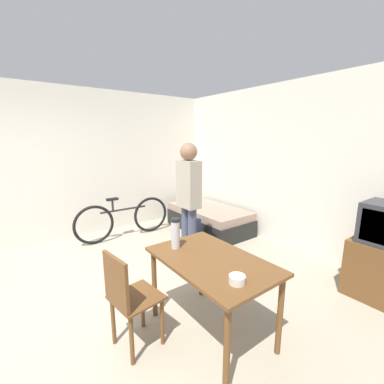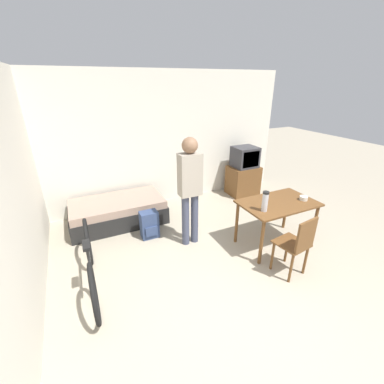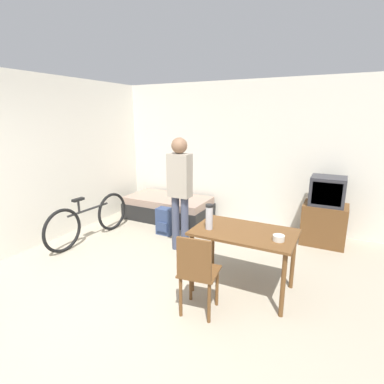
{
  "view_description": "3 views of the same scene",
  "coord_description": "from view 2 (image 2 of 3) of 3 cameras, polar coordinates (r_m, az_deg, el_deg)",
  "views": [
    {
      "loc": [
        2.66,
        -0.08,
        1.83
      ],
      "look_at": [
        -0.16,
        2.01,
        1.08
      ],
      "focal_mm": 24.0,
      "sensor_mm": 36.0,
      "label": 1
    },
    {
      "loc": [
        -1.69,
        -1.31,
        2.49
      ],
      "look_at": [
        -0.12,
        1.97,
        0.9
      ],
      "focal_mm": 24.0,
      "sensor_mm": 36.0,
      "label": 2
    },
    {
      "loc": [
        2.0,
        -1.85,
        2.06
      ],
      "look_at": [
        0.04,
        1.96,
        0.97
      ],
      "focal_mm": 28.0,
      "sensor_mm": 36.0,
      "label": 3
    }
  ],
  "objects": [
    {
      "name": "ground_plane",
      "position": [
        3.28,
        19.24,
        -27.46
      ],
      "size": [
        20.0,
        20.0,
        0.0
      ],
      "primitive_type": "plane",
      "color": "#9E937F"
    },
    {
      "name": "wall_back",
      "position": [
        5.42,
        -6.87,
        11.27
      ],
      "size": [
        5.61,
        0.06,
        2.7
      ],
      "color": "silver",
      "rests_on": "ground_plane"
    },
    {
      "name": "wall_left",
      "position": [
        3.41,
        -34.6,
        -0.29
      ],
      "size": [
        0.06,
        4.67,
        2.7
      ],
      "color": "silver",
      "rests_on": "ground_plane"
    },
    {
      "name": "daybed",
      "position": [
        5.03,
        -16.1,
        -4.18
      ],
      "size": [
        1.71,
        0.91,
        0.46
      ],
      "color": "black",
      "rests_on": "ground_plane"
    },
    {
      "name": "tv",
      "position": [
        6.08,
        11.38,
        4.19
      ],
      "size": [
        0.67,
        0.52,
        1.13
      ],
      "color": "brown",
      "rests_on": "ground_plane"
    },
    {
      "name": "dining_table",
      "position": [
        4.23,
        18.46,
        -3.36
      ],
      "size": [
        1.18,
        0.74,
        0.76
      ],
      "color": "brown",
      "rests_on": "ground_plane"
    },
    {
      "name": "wooden_chair",
      "position": [
        3.72,
        22.36,
        -10.53
      ],
      "size": [
        0.44,
        0.44,
        0.91
      ],
      "color": "brown",
      "rests_on": "ground_plane"
    },
    {
      "name": "bicycle",
      "position": [
        3.62,
        -21.62,
        -14.52
      ],
      "size": [
        0.1,
        1.77,
        0.78
      ],
      "color": "black",
      "rests_on": "ground_plane"
    },
    {
      "name": "person_standing",
      "position": [
        3.89,
        -0.46,
        1.64
      ],
      "size": [
        0.34,
        0.24,
        1.76
      ],
      "color": "#3D4256",
      "rests_on": "ground_plane"
    },
    {
      "name": "thermos_flask",
      "position": [
        3.78,
        15.94,
        -1.84
      ],
      "size": [
        0.09,
        0.09,
        0.3
      ],
      "color": "#B7B7BC",
      "rests_on": "dining_table"
    },
    {
      "name": "mate_bowl",
      "position": [
        4.39,
        23.54,
        -1.25
      ],
      "size": [
        0.12,
        0.12,
        0.06
      ],
      "color": "beige",
      "rests_on": "dining_table"
    },
    {
      "name": "backpack",
      "position": [
        4.45,
        -9.44,
        -7.17
      ],
      "size": [
        0.29,
        0.23,
        0.48
      ],
      "color": "navy",
      "rests_on": "ground_plane"
    }
  ]
}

